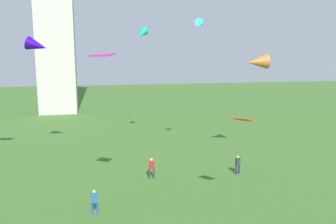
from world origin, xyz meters
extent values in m
cylinder|color=#235693|center=(-4.53, 14.85, 0.39)|extent=(0.15, 0.15, 0.79)
cylinder|color=#235693|center=(-4.17, 14.86, 0.39)|extent=(0.15, 0.15, 0.79)
cube|color=#235693|center=(-4.35, 14.86, 1.10)|extent=(0.43, 0.26, 0.62)
sphere|color=#D8AD84|center=(-4.35, 14.86, 1.53)|extent=(0.23, 0.23, 0.23)
cylinder|color=#2D3338|center=(0.25, 20.50, 0.41)|extent=(0.15, 0.15, 0.82)
cylinder|color=#2D3338|center=(0.61, 20.38, 0.41)|extent=(0.15, 0.15, 0.82)
cube|color=red|center=(0.43, 20.44, 1.15)|extent=(0.50, 0.38, 0.65)
sphere|color=beige|center=(0.43, 20.44, 1.59)|extent=(0.24, 0.24, 0.24)
cylinder|color=#1E2333|center=(8.11, 19.81, 0.39)|extent=(0.15, 0.15, 0.78)
cylinder|color=#1E2333|center=(7.78, 19.67, 0.39)|extent=(0.15, 0.15, 0.78)
cube|color=#2D3338|center=(7.94, 19.74, 1.09)|extent=(0.49, 0.39, 0.62)
sphere|color=#D8AD84|center=(7.94, 19.74, 1.52)|extent=(0.23, 0.23, 0.23)
cone|color=#37EDED|center=(6.18, 25.09, 13.20)|extent=(1.44, 1.51, 1.07)
cube|color=#D44D14|center=(4.81, 12.76, 6.24)|extent=(1.32, 1.43, 0.38)
cone|color=#2D03B9|center=(-9.11, 28.43, 11.18)|extent=(2.38, 1.76, 1.79)
cone|color=#0DB69B|center=(1.52, 31.47, 12.69)|extent=(1.72, 1.86, 1.47)
cube|color=#B62D92|center=(-3.52, 15.67, 10.21)|extent=(1.72, 1.61, 0.24)
cone|color=#D26B30|center=(11.10, 22.95, 9.64)|extent=(2.09, 1.44, 1.54)
camera|label=1|loc=(-4.38, -5.89, 10.00)|focal=35.50mm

